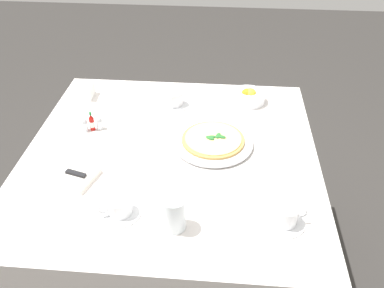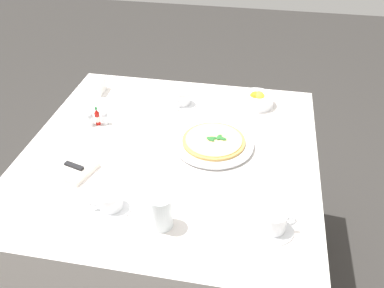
# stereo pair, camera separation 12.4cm
# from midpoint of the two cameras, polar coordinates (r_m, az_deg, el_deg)

# --- Properties ---
(ground_plane) EXTENTS (8.00, 8.00, 0.00)m
(ground_plane) POSITION_cam_midpoint_polar(r_m,az_deg,el_deg) (2.09, -0.61, -17.52)
(ground_plane) COLOR #33302D
(dining_table) EXTENTS (1.10, 1.10, 0.75)m
(dining_table) POSITION_cam_midpoint_polar(r_m,az_deg,el_deg) (1.63, -0.75, -4.76)
(dining_table) COLOR white
(dining_table) RESTS_ON ground_plane
(pizza_plate) EXTENTS (0.31, 0.31, 0.02)m
(pizza_plate) POSITION_cam_midpoint_polar(r_m,az_deg,el_deg) (1.57, 5.32, 0.02)
(pizza_plate) COLOR white
(pizza_plate) RESTS_ON dining_table
(pizza) EXTENTS (0.24, 0.24, 0.02)m
(pizza) POSITION_cam_midpoint_polar(r_m,az_deg,el_deg) (1.56, 5.36, 0.43)
(pizza) COLOR tan
(pizza) RESTS_ON pizza_plate
(coffee_cup_left_edge) EXTENTS (0.13, 0.13, 0.07)m
(coffee_cup_left_edge) POSITION_cam_midpoint_polar(r_m,az_deg,el_deg) (1.81, 0.51, 6.34)
(coffee_cup_left_edge) COLOR white
(coffee_cup_left_edge) RESTS_ON dining_table
(coffee_cup_near_right) EXTENTS (0.13, 0.13, 0.07)m
(coffee_cup_near_right) POSITION_cam_midpoint_polar(r_m,az_deg,el_deg) (1.27, 14.21, -10.70)
(coffee_cup_near_right) COLOR white
(coffee_cup_near_right) RESTS_ON dining_table
(coffee_cup_near_left) EXTENTS (0.13, 0.13, 0.06)m
(coffee_cup_near_left) POSITION_cam_midpoint_polar(r_m,az_deg,el_deg) (1.31, -8.70, -8.08)
(coffee_cup_near_left) COLOR white
(coffee_cup_near_left) RESTS_ON dining_table
(water_glass_far_left) EXTENTS (0.07, 0.07, 0.11)m
(water_glass_far_left) POSITION_cam_midpoint_polar(r_m,az_deg,el_deg) (1.23, -1.41, -9.75)
(water_glass_far_left) COLOR white
(water_glass_far_left) RESTS_ON dining_table
(napkin_folded) EXTENTS (0.25, 0.19, 0.02)m
(napkin_folded) POSITION_cam_midpoint_polar(r_m,az_deg,el_deg) (1.51, -15.22, -2.96)
(napkin_folded) COLOR white
(napkin_folded) RESTS_ON dining_table
(dinner_knife) EXTENTS (0.19, 0.07, 0.01)m
(dinner_knife) POSITION_cam_midpoint_polar(r_m,az_deg,el_deg) (1.51, -15.39, -2.52)
(dinner_knife) COLOR silver
(dinner_knife) RESTS_ON napkin_folded
(citrus_bowl) EXTENTS (0.15, 0.15, 0.06)m
(citrus_bowl) POSITION_cam_midpoint_polar(r_m,az_deg,el_deg) (1.84, 10.98, 6.09)
(citrus_bowl) COLOR white
(citrus_bowl) RESTS_ON dining_table
(hot_sauce_bottle) EXTENTS (0.02, 0.02, 0.08)m
(hot_sauce_bottle) POSITION_cam_midpoint_polar(r_m,az_deg,el_deg) (1.70, -11.10, 3.65)
(hot_sauce_bottle) COLOR #B7140F
(hot_sauce_bottle) RESTS_ON dining_table
(salt_shaker) EXTENTS (0.03, 0.03, 0.06)m
(salt_shaker) POSITION_cam_midpoint_polar(r_m,az_deg,el_deg) (1.71, -12.06, 3.29)
(salt_shaker) COLOR white
(salt_shaker) RESTS_ON dining_table
(pepper_shaker) EXTENTS (0.03, 0.03, 0.06)m
(pepper_shaker) POSITION_cam_midpoint_polar(r_m,az_deg,el_deg) (1.71, -10.07, 3.49)
(pepper_shaker) COLOR white
(pepper_shaker) RESTS_ON dining_table
(menu_card) EXTENTS (0.01, 0.09, 0.06)m
(menu_card) POSITION_cam_midpoint_polar(r_m,az_deg,el_deg) (1.93, -10.55, 7.86)
(menu_card) COLOR white
(menu_card) RESTS_ON dining_table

